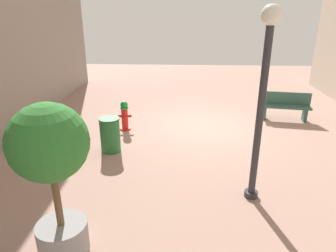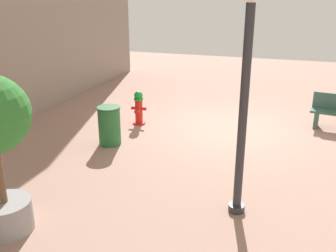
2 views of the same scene
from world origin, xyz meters
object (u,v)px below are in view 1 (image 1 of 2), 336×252
object	(u,v)px
bench_near	(285,106)
planter_tree	(51,161)
fire_hydrant	(125,115)
street_lamp	(263,87)
trash_bin	(110,135)

from	to	relation	value
bench_near	planter_tree	world-z (taller)	planter_tree
fire_hydrant	planter_tree	distance (m)	5.43
fire_hydrant	planter_tree	xyz separation A→B (m)	(0.03, 5.30, 1.15)
planter_tree	street_lamp	bearing A→B (deg)	-153.18
fire_hydrant	trash_bin	bearing A→B (deg)	86.30
fire_hydrant	trash_bin	distance (m)	1.60
fire_hydrant	bench_near	bearing A→B (deg)	-166.94
street_lamp	trash_bin	world-z (taller)	street_lamp
street_lamp	trash_bin	size ratio (longest dim) A/B	3.95
planter_tree	bench_near	bearing A→B (deg)	-129.65
trash_bin	planter_tree	bearing A→B (deg)	91.12
planter_tree	street_lamp	distance (m)	3.81
street_lamp	fire_hydrant	bearing A→B (deg)	-47.59
trash_bin	fire_hydrant	bearing A→B (deg)	-93.70
bench_near	trash_bin	distance (m)	6.20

